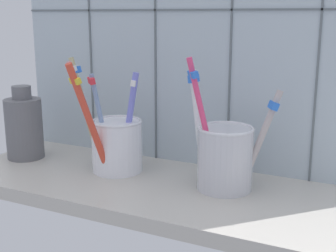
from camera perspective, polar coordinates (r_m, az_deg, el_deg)
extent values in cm
cube|color=#BCB7AD|center=(67.92, -0.94, -8.00)|extent=(64.00, 22.00, 2.00)
cube|color=#B2C1CC|center=(74.08, 3.29, 10.88)|extent=(64.00, 2.00, 45.00)
cube|color=slate|center=(82.54, -9.62, 11.00)|extent=(0.30, 0.20, 45.00)
cube|color=slate|center=(75.82, -1.58, 10.96)|extent=(0.30, 0.20, 45.00)
cube|color=slate|center=(70.79, 7.80, 10.65)|extent=(0.30, 0.20, 45.00)
cube|color=slate|center=(67.84, 18.26, 9.97)|extent=(0.30, 0.20, 45.00)
cube|color=slate|center=(72.98, 2.99, 14.16)|extent=(64.00, 0.20, 0.30)
cylinder|color=white|center=(72.57, -6.31, -2.50)|extent=(7.92, 7.92, 7.94)
torus|color=silver|center=(71.57, -6.39, 0.56)|extent=(8.02, 8.02, 0.50)
cylinder|color=#DC432E|center=(67.15, -9.62, 0.49)|extent=(3.29, 7.17, 17.53)
cube|color=yellow|center=(64.83, -11.40, 5.50)|extent=(2.13, 1.53, 1.02)
cylinder|color=#787CE3|center=(71.03, -4.86, 0.53)|extent=(3.56, 1.86, 15.34)
cube|color=white|center=(69.67, -4.20, 5.36)|extent=(1.31, 1.99, 0.98)
cylinder|color=tan|center=(74.24, -10.10, 1.67)|extent=(6.08, 1.28, 17.27)
cube|color=blue|center=(74.44, -11.45, 6.79)|extent=(1.17, 2.31, 1.18)
cylinder|color=#7F9CC7|center=(71.43, -8.21, 0.44)|extent=(2.88, 2.87, 15.13)
cube|color=#E5333F|center=(70.05, -9.29, 5.59)|extent=(2.38, 2.39, 1.02)
cylinder|color=pink|center=(72.12, -9.90, 1.24)|extent=(5.52, 3.28, 17.03)
cube|color=white|center=(71.32, -11.81, 6.87)|extent=(1.96, 2.67, 0.98)
cylinder|color=silver|center=(65.02, 7.05, -4.07)|extent=(7.76, 7.76, 8.77)
torus|color=silver|center=(63.83, 7.17, -0.31)|extent=(7.87, 7.87, 0.50)
cylinder|color=#B8ADAB|center=(64.11, 11.31, -1.78)|extent=(5.43, 3.74, 14.09)
cube|color=blue|center=(63.48, 12.92, 2.47)|extent=(1.99, 2.26, 1.27)
cylinder|color=white|center=(65.08, 3.83, -0.19)|extent=(3.43, 1.46, 16.38)
cube|color=blue|center=(64.26, 3.20, 5.88)|extent=(1.09, 2.18, 1.16)
cylinder|color=#F34177|center=(62.02, 4.53, 0.06)|extent=(4.53, 4.09, 18.45)
cube|color=blue|center=(60.22, 3.13, 6.42)|extent=(2.24, 2.37, 1.01)
cylinder|color=slate|center=(82.23, -17.36, -0.30)|extent=(6.21, 6.21, 10.20)
cylinder|color=slate|center=(81.02, -17.67, 3.97)|extent=(3.17, 3.17, 2.23)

